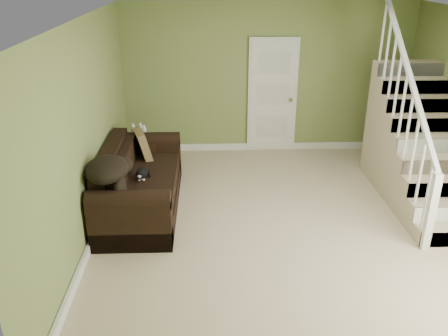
{
  "coord_description": "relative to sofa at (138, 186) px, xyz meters",
  "views": [
    {
      "loc": [
        -1.03,
        -5.38,
        3.2
      ],
      "look_at": [
        -0.84,
        0.2,
        0.74
      ],
      "focal_mm": 38.0,
      "sensor_mm": 36.0,
      "label": 1
    }
  ],
  "objects": [
    {
      "name": "sofa",
      "position": [
        0.0,
        0.0,
        0.0
      ],
      "size": [
        0.98,
        2.26,
        0.9
      ],
      "color": "black",
      "rests_on": "floor"
    },
    {
      "name": "cat",
      "position": [
        0.08,
        -0.07,
        0.22
      ],
      "size": [
        0.2,
        0.42,
        0.2
      ],
      "rotation": [
        0.0,
        0.0,
        -0.07
      ],
      "color": "black",
      "rests_on": "sofa"
    },
    {
      "name": "banana",
      "position": [
        0.21,
        -0.56,
        0.17
      ],
      "size": [
        0.12,
        0.17,
        0.05
      ],
      "primitive_type": "ellipsoid",
      "rotation": [
        0.0,
        0.0,
        0.49
      ],
      "color": "yellow",
      "rests_on": "sofa"
    },
    {
      "name": "wall_back",
      "position": [
        2.02,
        2.22,
        0.96
      ],
      "size": [
        5.0,
        0.04,
        2.6
      ],
      "primitive_type": "cube",
      "color": "olive",
      "rests_on": "floor"
    },
    {
      "name": "side_table",
      "position": [
        -0.09,
        1.13,
        -0.02
      ],
      "size": [
        0.52,
        0.52,
        0.85
      ],
      "rotation": [
        0.0,
        0.0,
        0.02
      ],
      "color": "black",
      "rests_on": "floor"
    },
    {
      "name": "wall_left",
      "position": [
        -0.48,
        -0.53,
        0.96
      ],
      "size": [
        0.04,
        5.5,
        2.6
      ],
      "primitive_type": "cube",
      "color": "olive",
      "rests_on": "floor"
    },
    {
      "name": "staircase",
      "position": [
        4.01,
        0.44,
        0.3
      ],
      "size": [
        1.0,
        2.51,
        2.82
      ],
      "color": "#CAAF92",
      "rests_on": "floor"
    },
    {
      "name": "baseboard_left",
      "position": [
        -0.45,
        -0.53,
        -0.28
      ],
      "size": [
        0.04,
        5.5,
        0.12
      ],
      "primitive_type": "cube",
      "color": "white",
      "rests_on": "floor"
    },
    {
      "name": "floor",
      "position": [
        2.02,
        -0.53,
        -0.34
      ],
      "size": [
        5.0,
        5.5,
        0.01
      ],
      "primitive_type": "cube",
      "color": "#CAAF92",
      "rests_on": "ground"
    },
    {
      "name": "throw_pillow",
      "position": [
        0.01,
        0.72,
        0.34
      ],
      "size": [
        0.34,
        0.49,
        0.46
      ],
      "primitive_type": "cube",
      "rotation": [
        0.0,
        -0.24,
        0.3
      ],
      "color": "#523B20",
      "rests_on": "sofa"
    },
    {
      "name": "throw_blanket",
      "position": [
        -0.23,
        -0.74,
        0.59
      ],
      "size": [
        0.62,
        0.74,
        0.27
      ],
      "primitive_type": "ellipsoid",
      "rotation": [
        0.0,
        0.0,
        0.19
      ],
      "color": "black",
      "rests_on": "sofa"
    },
    {
      "name": "baseboard_back",
      "position": [
        2.02,
        2.19,
        -0.28
      ],
      "size": [
        5.0,
        0.04,
        0.12
      ],
      "primitive_type": "cube",
      "color": "white",
      "rests_on": "floor"
    },
    {
      "name": "wall_front",
      "position": [
        2.02,
        -3.28,
        0.96
      ],
      "size": [
        5.0,
        0.04,
        2.6
      ],
      "primitive_type": "cube",
      "color": "olive",
      "rests_on": "floor"
    },
    {
      "name": "door",
      "position": [
        2.12,
        2.18,
        0.66
      ],
      "size": [
        0.86,
        0.12,
        2.02
      ],
      "color": "white",
      "rests_on": "floor"
    },
    {
      "name": "ceiling",
      "position": [
        2.02,
        -0.53,
        2.26
      ],
      "size": [
        5.0,
        5.5,
        0.01
      ],
      "primitive_type": "cube",
      "color": "white",
      "rests_on": "wall_back"
    }
  ]
}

